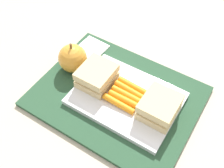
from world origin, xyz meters
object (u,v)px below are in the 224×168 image
object	(u,v)px
paper_napkin	(92,48)
apple	(73,58)
sandwich_half_left	(159,107)
carrot_sticks_bundle	(126,95)
food_tray	(126,98)
sandwich_half_right	(97,76)

from	to	relation	value
paper_napkin	apple	bearing A→B (deg)	92.22
sandwich_half_left	carrot_sticks_bundle	world-z (taller)	sandwich_half_left
food_tray	sandwich_half_right	world-z (taller)	sandwich_half_right
food_tray	sandwich_half_right	distance (m)	0.08
paper_napkin	carrot_sticks_bundle	bearing A→B (deg)	149.74
food_tray	paper_napkin	distance (m)	0.19
sandwich_half_left	sandwich_half_right	distance (m)	0.16
sandwich_half_right	apple	world-z (taller)	apple
sandwich_half_left	carrot_sticks_bundle	bearing A→B (deg)	0.16
sandwich_half_left	food_tray	bearing A→B (deg)	0.00
apple	sandwich_half_right	bearing A→B (deg)	169.50
food_tray	carrot_sticks_bundle	xyz separation A→B (m)	(-0.00, 0.00, 0.01)
sandwich_half_right	apple	xyz separation A→B (m)	(0.08, -0.01, 0.00)
sandwich_half_right	food_tray	bearing A→B (deg)	180.00
sandwich_half_right	paper_napkin	xyz separation A→B (m)	(0.08, -0.09, -0.03)
sandwich_half_left	carrot_sticks_bundle	size ratio (longest dim) A/B	1.02
sandwich_half_left	apple	size ratio (longest dim) A/B	1.00
food_tray	paper_napkin	world-z (taller)	food_tray
food_tray	carrot_sticks_bundle	world-z (taller)	carrot_sticks_bundle
sandwich_half_right	carrot_sticks_bundle	distance (m)	0.08
carrot_sticks_bundle	food_tray	bearing A→B (deg)	-38.27
apple	paper_napkin	world-z (taller)	apple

